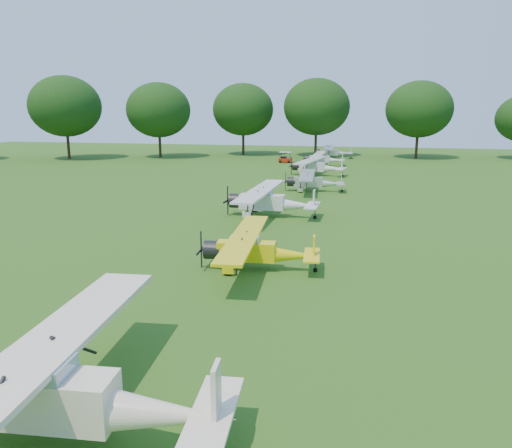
{
  "coord_description": "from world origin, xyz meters",
  "views": [
    {
      "loc": [
        6.69,
        -28.96,
        7.7
      ],
      "look_at": [
        0.69,
        -2.19,
        1.4
      ],
      "focal_mm": 35.0,
      "sensor_mm": 36.0,
      "label": 1
    }
  ],
  "objects_px": {
    "aircraft_1": "(61,392)",
    "aircraft_4": "(313,181)",
    "aircraft_7": "(332,151)",
    "aircraft_6": "(323,158)",
    "aircraft_2": "(255,248)",
    "golf_cart": "(285,159)",
    "aircraft_5": "(316,165)",
    "aircraft_3": "(269,200)"
  },
  "relations": [
    {
      "from": "aircraft_1",
      "to": "aircraft_4",
      "type": "xyz_separation_m",
      "value": [
        1.51,
        38.67,
        -0.34
      ]
    },
    {
      "from": "aircraft_7",
      "to": "aircraft_5",
      "type": "bearing_deg",
      "value": -95.36
    },
    {
      "from": "aircraft_1",
      "to": "aircraft_5",
      "type": "xyz_separation_m",
      "value": [
        0.56,
        50.6,
        -0.18
      ]
    },
    {
      "from": "aircraft_1",
      "to": "aircraft_2",
      "type": "relative_size",
      "value": 1.28
    },
    {
      "from": "aircraft_5",
      "to": "aircraft_6",
      "type": "xyz_separation_m",
      "value": [
        -0.2,
        11.21,
        -0.15
      ]
    },
    {
      "from": "aircraft_1",
      "to": "aircraft_6",
      "type": "distance_m",
      "value": 61.81
    },
    {
      "from": "aircraft_4",
      "to": "aircraft_7",
      "type": "relative_size",
      "value": 0.93
    },
    {
      "from": "aircraft_5",
      "to": "aircraft_7",
      "type": "relative_size",
      "value": 1.08
    },
    {
      "from": "aircraft_2",
      "to": "golf_cart",
      "type": "height_order",
      "value": "aircraft_2"
    },
    {
      "from": "aircraft_3",
      "to": "aircraft_5",
      "type": "xyz_separation_m",
      "value": [
        0.9,
        24.33,
        -0.05
      ]
    },
    {
      "from": "aircraft_4",
      "to": "aircraft_5",
      "type": "distance_m",
      "value": 11.97
    },
    {
      "from": "aircraft_3",
      "to": "aircraft_1",
      "type": "bearing_deg",
      "value": -88.36
    },
    {
      "from": "aircraft_2",
      "to": "golf_cart",
      "type": "distance_m",
      "value": 51.11
    },
    {
      "from": "aircraft_4",
      "to": "golf_cart",
      "type": "relative_size",
      "value": 4.71
    },
    {
      "from": "aircraft_1",
      "to": "aircraft_3",
      "type": "relative_size",
      "value": 1.11
    },
    {
      "from": "aircraft_6",
      "to": "aircraft_7",
      "type": "relative_size",
      "value": 0.94
    },
    {
      "from": "aircraft_3",
      "to": "aircraft_7",
      "type": "distance_m",
      "value": 46.74
    },
    {
      "from": "aircraft_1",
      "to": "aircraft_2",
      "type": "height_order",
      "value": "aircraft_1"
    },
    {
      "from": "aircraft_1",
      "to": "aircraft_7",
      "type": "height_order",
      "value": "aircraft_1"
    },
    {
      "from": "aircraft_6",
      "to": "golf_cart",
      "type": "xyz_separation_m",
      "value": [
        -5.8,
        2.69,
        -0.53
      ]
    },
    {
      "from": "aircraft_2",
      "to": "aircraft_5",
      "type": "relative_size",
      "value": 0.9
    },
    {
      "from": "aircraft_4",
      "to": "aircraft_1",
      "type": "bearing_deg",
      "value": -96.7
    },
    {
      "from": "aircraft_5",
      "to": "aircraft_6",
      "type": "distance_m",
      "value": 11.21
    },
    {
      "from": "aircraft_3",
      "to": "aircraft_4",
      "type": "xyz_separation_m",
      "value": [
        1.85,
        12.4,
        -0.22
      ]
    },
    {
      "from": "aircraft_6",
      "to": "aircraft_7",
      "type": "bearing_deg",
      "value": 87.34
    },
    {
      "from": "aircraft_7",
      "to": "aircraft_6",
      "type": "bearing_deg",
      "value": -97.24
    },
    {
      "from": "aircraft_2",
      "to": "aircraft_6",
      "type": "distance_m",
      "value": 47.97
    },
    {
      "from": "aircraft_2",
      "to": "aircraft_4",
      "type": "bearing_deg",
      "value": 84.77
    },
    {
      "from": "aircraft_2",
      "to": "aircraft_7",
      "type": "relative_size",
      "value": 0.97
    },
    {
      "from": "aircraft_3",
      "to": "aircraft_4",
      "type": "bearing_deg",
      "value": 82.44
    },
    {
      "from": "aircraft_6",
      "to": "golf_cart",
      "type": "height_order",
      "value": "aircraft_6"
    },
    {
      "from": "aircraft_3",
      "to": "golf_cart",
      "type": "bearing_deg",
      "value": 98.52
    },
    {
      "from": "aircraft_1",
      "to": "golf_cart",
      "type": "height_order",
      "value": "aircraft_1"
    },
    {
      "from": "aircraft_1",
      "to": "aircraft_6",
      "type": "bearing_deg",
      "value": 84.39
    },
    {
      "from": "aircraft_7",
      "to": "golf_cart",
      "type": "distance_m",
      "value": 10.61
    },
    {
      "from": "aircraft_6",
      "to": "aircraft_1",
      "type": "bearing_deg",
      "value": -90.29
    },
    {
      "from": "aircraft_6",
      "to": "golf_cart",
      "type": "distance_m",
      "value": 6.41
    },
    {
      "from": "aircraft_3",
      "to": "golf_cart",
      "type": "relative_size",
      "value": 5.67
    },
    {
      "from": "aircraft_6",
      "to": "aircraft_2",
      "type": "bearing_deg",
      "value": -88.66
    },
    {
      "from": "aircraft_3",
      "to": "aircraft_7",
      "type": "height_order",
      "value": "aircraft_3"
    },
    {
      "from": "golf_cart",
      "to": "aircraft_6",
      "type": "bearing_deg",
      "value": -22.21
    },
    {
      "from": "aircraft_7",
      "to": "aircraft_4",
      "type": "bearing_deg",
      "value": -93.49
    }
  ]
}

